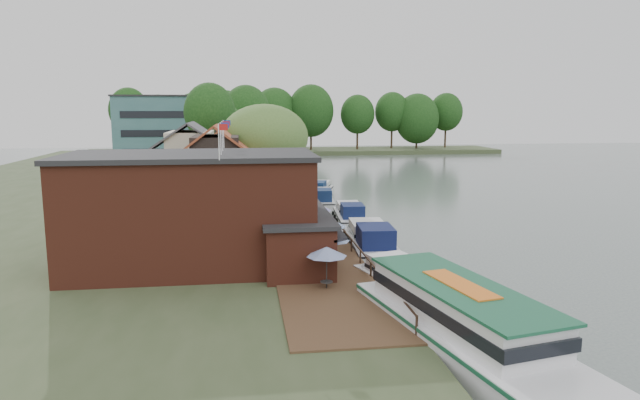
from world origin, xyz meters
name	(u,v)px	position (x,y,z in m)	size (l,w,h in m)	color
ground	(429,268)	(0.00, 0.00, 0.00)	(260.00, 260.00, 0.00)	#4C5856
land_bank	(101,195)	(-30.00, 35.00, 0.50)	(50.00, 140.00, 1.00)	#384728
quay_deck	(300,227)	(-8.00, 10.00, 1.05)	(6.00, 50.00, 0.10)	#47301E
quay_rail	(330,220)	(-5.30, 10.50, 1.50)	(0.20, 49.00, 1.00)	black
pub	(223,210)	(-14.00, -1.00, 4.65)	(20.00, 11.00, 7.30)	maroon
hotel_block	(190,129)	(-22.00, 70.00, 7.15)	(25.40, 12.40, 12.30)	#38666B
cottage_a	(217,174)	(-15.00, 14.00, 5.25)	(8.60, 7.60, 8.50)	black
cottage_b	(192,163)	(-18.00, 24.00, 5.25)	(9.60, 8.60, 8.50)	beige
cottage_c	(231,156)	(-14.00, 33.00, 5.25)	(7.60, 7.60, 8.50)	black
willow	(265,157)	(-10.50, 19.00, 6.21)	(8.60, 8.60, 10.43)	#476B2D
umbrella_0	(327,268)	(-8.25, -6.89, 2.29)	(2.27, 2.27, 2.38)	navy
umbrella_1	(332,251)	(-7.39, -3.32, 2.29)	(2.22, 2.22, 2.38)	navy
umbrella_2	(323,242)	(-7.57, -0.79, 2.29)	(2.30, 2.30, 2.38)	#1B2797
umbrella_3	(329,236)	(-6.88, 1.00, 2.29)	(2.38, 2.38, 2.38)	navy
umbrella_4	(318,218)	(-6.80, 7.26, 2.29)	(2.19, 2.19, 2.38)	navy
cruiser_0	(412,280)	(-3.24, -6.54, 1.27)	(3.36, 10.37, 2.53)	silver
cruiser_1	(371,238)	(-3.24, 3.95, 1.33)	(3.50, 10.82, 2.66)	silver
cruiser_2	(350,213)	(-2.56, 15.69, 1.10)	(2.98, 9.23, 2.21)	silver
cruiser_3	(321,197)	(-3.99, 25.68, 1.11)	(2.99, 9.28, 2.22)	silver
cruiser_4	(319,189)	(-3.35, 32.15, 1.12)	(3.02, 9.36, 2.25)	white
tour_boat	(468,324)	(-3.12, -14.50, 1.67)	(4.29, 15.28, 3.34)	silver
swan	(435,322)	(-3.20, -10.47, 0.22)	(0.44, 0.44, 0.44)	white
bank_tree_0	(210,132)	(-16.92, 42.50, 7.72)	(6.97, 6.97, 13.44)	#143811
bank_tree_1	(228,140)	(-14.79, 51.12, 6.13)	(6.45, 6.45, 10.26)	#143811
bank_tree_2	(246,127)	(-11.83, 59.39, 7.91)	(8.02, 8.02, 13.81)	#143811
bank_tree_3	(244,125)	(-12.09, 76.66, 7.63)	(8.19, 8.19, 13.25)	#143811
bank_tree_4	(227,123)	(-15.74, 87.91, 7.89)	(8.41, 8.41, 13.77)	#143811
bank_tree_5	(225,129)	(-16.39, 95.83, 6.17)	(6.20, 6.20, 10.34)	#143811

